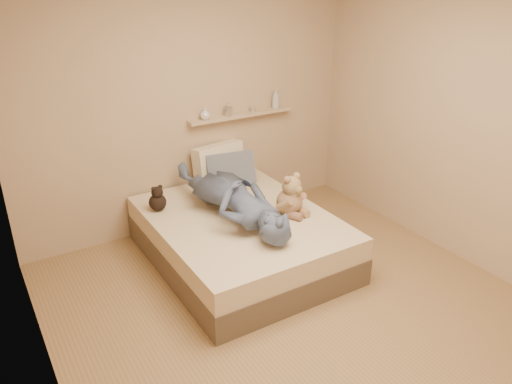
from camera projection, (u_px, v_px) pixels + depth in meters
room at (305, 159)px, 3.45m from camera, size 3.80×3.80×3.80m
bed at (240, 238)px, 4.62m from camera, size 1.50×1.90×0.45m
game_console at (272, 224)px, 4.06m from camera, size 0.19×0.14×0.06m
teddy_bear at (291, 198)px, 4.50m from camera, size 0.32×0.32×0.40m
dark_plush at (158, 200)px, 4.59m from camera, size 0.16×0.16×0.25m
pillow_cream at (219, 163)px, 5.19m from camera, size 0.58×0.30×0.42m
pillow_grey at (230, 169)px, 5.12m from camera, size 0.54×0.33×0.37m
person at (233, 197)px, 4.47m from camera, size 0.60×1.57×0.37m
wall_shelf at (242, 115)px, 5.23m from camera, size 1.20×0.12×0.03m
shelf_bottles at (242, 106)px, 5.19m from camera, size 0.96×0.14×0.21m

